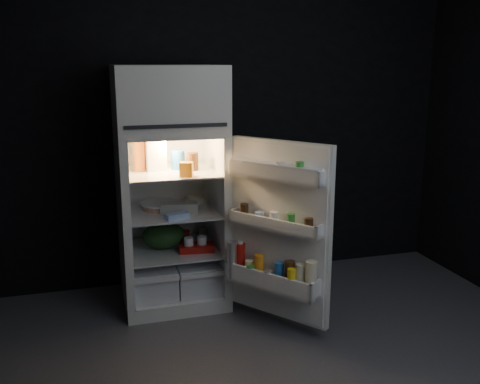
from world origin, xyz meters
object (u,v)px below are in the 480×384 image
object	(u,v)px
fridge_door	(277,235)
yogurt_tray	(197,248)
milk_jug	(155,154)
egg_carton	(179,208)
refrigerator	(170,179)

from	to	relation	value
fridge_door	yogurt_tray	size ratio (longest dim) A/B	4.69
milk_jug	fridge_door	bearing A→B (deg)	-48.51
milk_jug	egg_carton	xyz separation A→B (m)	(0.14, -0.12, -0.38)
refrigerator	yogurt_tray	distance (m)	0.55
fridge_door	milk_jug	distance (m)	1.09
refrigerator	egg_carton	distance (m)	0.23
milk_jug	yogurt_tray	size ratio (longest dim) A/B	0.92
refrigerator	egg_carton	size ratio (longest dim) A/B	6.49
refrigerator	yogurt_tray	size ratio (longest dim) A/B	6.84
fridge_door	refrigerator	bearing A→B (deg)	131.74
yogurt_tray	egg_carton	bearing A→B (deg)	168.35
milk_jug	yogurt_tray	xyz separation A→B (m)	(0.26, -0.16, -0.69)
fridge_door	egg_carton	distance (m)	0.80
refrigerator	egg_carton	xyz separation A→B (m)	(0.05, -0.11, -0.19)
milk_jug	yogurt_tray	distance (m)	0.76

